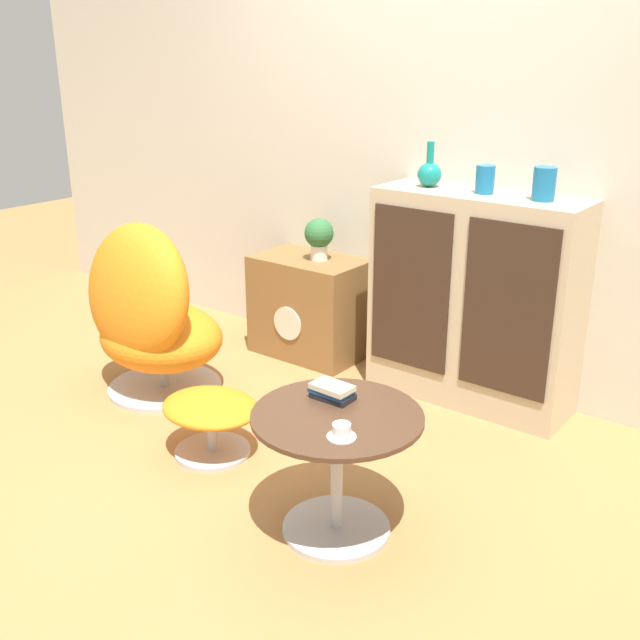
# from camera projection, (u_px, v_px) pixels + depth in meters

# --- Properties ---
(ground_plane) EXTENTS (12.00, 12.00, 0.00)m
(ground_plane) POSITION_uv_depth(u_px,v_px,m) (261.00, 474.00, 3.17)
(ground_plane) COLOR #A87542
(wall_back) EXTENTS (6.40, 0.06, 2.60)m
(wall_back) POSITION_uv_depth(u_px,v_px,m) (442.00, 132.00, 3.78)
(wall_back) COLOR beige
(wall_back) RESTS_ON ground_plane
(sideboard) EXTENTS (1.02, 0.37, 1.06)m
(sideboard) POSITION_uv_depth(u_px,v_px,m) (474.00, 300.00, 3.68)
(sideboard) COLOR tan
(sideboard) RESTS_ON ground_plane
(tv_console) EXTENTS (0.64, 0.41, 0.58)m
(tv_console) POSITION_uv_depth(u_px,v_px,m) (310.00, 306.00, 4.33)
(tv_console) COLOR brown
(tv_console) RESTS_ON ground_plane
(egg_chair) EXTENTS (0.70, 0.64, 0.93)m
(egg_chair) POSITION_uv_depth(u_px,v_px,m) (150.00, 317.00, 3.77)
(egg_chair) COLOR #B7B7BC
(egg_chair) RESTS_ON ground_plane
(ottoman) EXTENTS (0.45, 0.38, 0.27)m
(ottoman) POSITION_uv_depth(u_px,v_px,m) (211.00, 413.00, 3.26)
(ottoman) COLOR #B7B7BC
(ottoman) RESTS_ON ground_plane
(coffee_table) EXTENTS (0.62, 0.62, 0.48)m
(coffee_table) POSITION_uv_depth(u_px,v_px,m) (337.00, 455.00, 2.69)
(coffee_table) COLOR #B7B7BC
(coffee_table) RESTS_ON ground_plane
(vase_leftmost) EXTENTS (0.12, 0.12, 0.22)m
(vase_leftmost) POSITION_uv_depth(u_px,v_px,m) (429.00, 173.00, 3.65)
(vase_leftmost) COLOR #147A75
(vase_leftmost) RESTS_ON sideboard
(vase_inner_left) EXTENTS (0.09, 0.09, 0.13)m
(vase_inner_left) POSITION_uv_depth(u_px,v_px,m) (485.00, 179.00, 3.48)
(vase_inner_left) COLOR #196699
(vase_inner_left) RESTS_ON sideboard
(vase_inner_right) EXTENTS (0.10, 0.10, 0.15)m
(vase_inner_right) POSITION_uv_depth(u_px,v_px,m) (544.00, 184.00, 3.31)
(vase_inner_right) COLOR #196699
(vase_inner_right) RESTS_ON sideboard
(potted_plant) EXTENTS (0.16, 0.16, 0.24)m
(potted_plant) POSITION_uv_depth(u_px,v_px,m) (319.00, 236.00, 4.15)
(potted_plant) COLOR silver
(potted_plant) RESTS_ON tv_console
(teacup) EXTENTS (0.10, 0.10, 0.05)m
(teacup) POSITION_uv_depth(u_px,v_px,m) (342.00, 432.00, 2.47)
(teacup) COLOR white
(teacup) RESTS_ON coffee_table
(book_stack) EXTENTS (0.16, 0.10, 0.06)m
(book_stack) POSITION_uv_depth(u_px,v_px,m) (332.00, 391.00, 2.74)
(book_stack) COLOR black
(book_stack) RESTS_ON coffee_table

